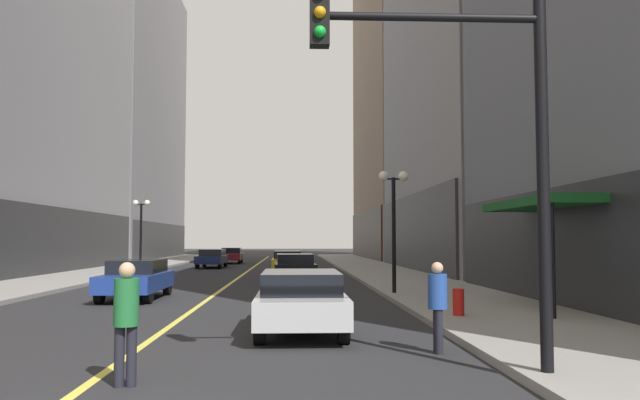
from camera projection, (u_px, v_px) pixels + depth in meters
name	position (u px, v px, depth m)	size (l,w,h in m)	color
ground_plane	(248.00, 271.00, 40.36)	(200.00, 200.00, 0.00)	#262628
sidewalk_left	(117.00, 270.00, 40.01)	(4.50, 78.00, 0.15)	gray
sidewalk_right	(376.00, 270.00, 40.73)	(4.50, 78.00, 0.15)	gray
lane_centre_stripe	(248.00, 271.00, 40.36)	(0.16, 70.00, 0.01)	#E5D64C
building_left_far	(102.00, 111.00, 65.50)	(13.15, 26.00, 30.69)	gray
building_right_far	(434.00, 27.00, 67.63)	(15.11, 26.00, 49.59)	gray
storefront_awning_right	(539.00, 204.00, 17.56)	(1.60, 5.36, 3.12)	#144C1E
car_silver	(301.00, 299.00, 13.72)	(1.86, 4.80, 1.32)	#B7B7BC
car_blue	(137.00, 278.00, 21.34)	(1.76, 4.44, 1.32)	navy
car_black	(295.00, 266.00, 30.39)	(2.07, 4.14, 1.32)	black
car_yellow	(287.00, 261.00, 38.45)	(1.84, 4.57, 1.32)	yellow
car_navy	(212.00, 258.00, 45.16)	(1.86, 4.65, 1.32)	#141E4C
car_maroon	(232.00, 255.00, 53.55)	(1.87, 4.80, 1.32)	maroon
pedestrian_in_blue_hoodie	(438.00, 300.00, 11.19)	(0.35, 0.35, 1.61)	black
pedestrian_in_green_parka	(126.00, 314.00, 8.66)	(0.38, 0.38, 1.69)	black
traffic_light_near_right	(470.00, 118.00, 9.02)	(3.43, 0.35, 5.65)	black
street_lamp_left_far	(141.00, 219.00, 38.54)	(1.06, 0.36, 4.43)	black
street_lamp_right_mid	(394.00, 204.00, 22.32)	(1.06, 0.36, 4.43)	black
fire_hydrant_right	(458.00, 305.00, 15.48)	(0.28, 0.28, 0.80)	red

